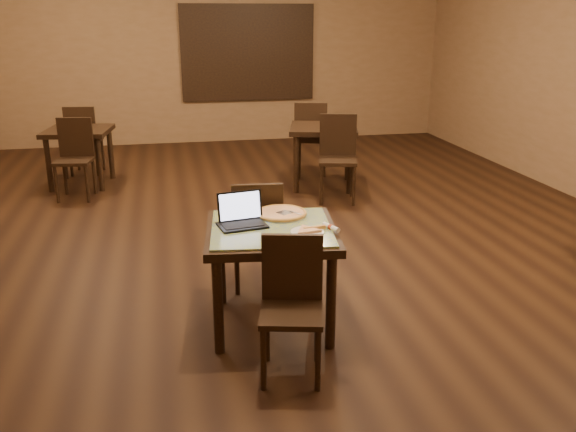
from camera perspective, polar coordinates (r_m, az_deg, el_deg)
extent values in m
plane|color=black|center=(6.45, -1.74, -1.54)|extent=(10.00, 10.00, 0.00)
cube|color=#886545|center=(11.05, -6.44, 14.65)|extent=(8.00, 0.02, 3.00)
cube|color=#25528B|center=(11.08, -3.77, 14.99)|extent=(2.20, 0.04, 1.50)
cube|color=black|center=(11.05, -3.75, 14.98)|extent=(2.34, 0.02, 1.64)
cylinder|color=black|center=(4.13, -6.56, -8.28)|extent=(0.07, 0.07, 0.71)
cylinder|color=black|center=(4.82, -6.32, -4.23)|extent=(0.07, 0.07, 0.71)
cylinder|color=black|center=(4.17, 4.04, -7.92)|extent=(0.07, 0.07, 0.71)
cylinder|color=black|center=(4.85, 2.70, -3.96)|extent=(0.07, 0.07, 0.71)
cube|color=black|center=(4.33, -1.58, -1.57)|extent=(1.02, 1.02, 0.06)
cube|color=#18329C|center=(4.32, -1.58, -1.13)|extent=(0.93, 0.93, 0.02)
cylinder|color=black|center=(3.79, -2.32, -13.28)|extent=(0.04, 0.04, 0.41)
cylinder|color=black|center=(4.08, -1.99, -10.84)|extent=(0.04, 0.04, 0.41)
cylinder|color=black|center=(3.79, 2.83, -13.37)|extent=(0.04, 0.04, 0.41)
cylinder|color=black|center=(4.07, 2.76, -10.91)|extent=(0.04, 0.04, 0.41)
cube|color=black|center=(3.82, 0.32, -9.15)|extent=(0.47, 0.47, 0.04)
cube|color=black|center=(3.87, 0.40, -4.81)|extent=(0.38, 0.13, 0.44)
cylinder|color=black|center=(5.33, -1.12, -3.42)|extent=(0.04, 0.04, 0.44)
cylinder|color=black|center=(5.01, -0.78, -4.90)|extent=(0.04, 0.04, 0.44)
cylinder|color=black|center=(5.32, -4.87, -3.56)|extent=(0.04, 0.04, 0.44)
cylinder|color=black|center=(4.99, -4.78, -5.04)|extent=(0.04, 0.04, 0.44)
cube|color=black|center=(5.07, -2.93, -1.74)|extent=(0.44, 0.44, 0.04)
cube|color=black|center=(4.82, -2.86, 0.33)|extent=(0.41, 0.08, 0.46)
cube|color=black|center=(4.34, -4.30, -0.88)|extent=(0.36, 0.28, 0.02)
cube|color=black|center=(4.41, -4.53, 0.93)|extent=(0.33, 0.10, 0.22)
cube|color=silver|center=(4.40, -4.52, 0.95)|extent=(0.30, 0.09, 0.19)
cylinder|color=white|center=(4.19, 1.81, -1.53)|extent=(0.23, 0.23, 0.01)
cylinder|color=silver|center=(4.56, -0.62, 0.10)|extent=(0.37, 0.37, 0.01)
cylinder|color=#F8E8A5|center=(4.56, -0.62, 0.25)|extent=(0.37, 0.37, 0.02)
torus|color=#C5893F|center=(4.56, -0.62, 0.31)|extent=(0.38, 0.38, 0.02)
cube|color=silver|center=(4.54, -0.33, 0.31)|extent=(0.20, 0.25, 0.01)
cylinder|color=white|center=(4.27, 4.04, -1.05)|extent=(0.09, 0.16, 0.03)
cylinder|color=#9A3213|center=(4.27, 4.04, -1.05)|extent=(0.05, 0.04, 0.04)
cylinder|color=black|center=(7.80, 0.76, 4.91)|extent=(0.08, 0.08, 0.76)
cylinder|color=black|center=(8.47, 0.96, 5.99)|extent=(0.08, 0.08, 0.76)
cylinder|color=black|center=(7.80, 5.82, 4.82)|extent=(0.08, 0.08, 0.76)
cylinder|color=black|center=(8.47, 5.63, 5.91)|extent=(0.08, 0.08, 0.76)
cube|color=black|center=(8.05, 3.34, 8.16)|extent=(1.05, 1.05, 0.06)
cylinder|color=black|center=(7.32, 3.14, 2.85)|extent=(0.04, 0.04, 0.48)
cylinder|color=black|center=(7.69, 3.15, 3.62)|extent=(0.04, 0.04, 0.48)
cylinder|color=black|center=(7.33, 6.17, 2.80)|extent=(0.04, 0.04, 0.48)
cylinder|color=black|center=(7.70, 6.04, 3.57)|extent=(0.04, 0.04, 0.48)
cube|color=black|center=(7.45, 4.68, 5.18)|extent=(0.55, 0.55, 0.04)
cube|color=black|center=(7.59, 4.70, 7.58)|extent=(0.45, 0.16, 0.52)
cylinder|color=black|center=(9.01, 3.38, 5.80)|extent=(0.04, 0.04, 0.48)
cylinder|color=black|center=(8.63, 3.38, 5.25)|extent=(0.04, 0.04, 0.48)
cylinder|color=black|center=(9.01, 0.91, 5.84)|extent=(0.04, 0.04, 0.48)
cylinder|color=black|center=(8.64, 0.81, 5.29)|extent=(0.04, 0.04, 0.48)
cube|color=black|center=(8.76, 2.14, 7.23)|extent=(0.55, 0.55, 0.04)
cube|color=black|center=(8.51, 2.13, 8.81)|extent=(0.45, 0.16, 0.52)
cylinder|color=black|center=(8.43, -21.49, 4.50)|extent=(0.07, 0.07, 0.72)
cylinder|color=black|center=(9.03, -20.29, 5.49)|extent=(0.07, 0.07, 0.72)
cylinder|color=black|center=(8.25, -17.20, 4.68)|extent=(0.07, 0.07, 0.72)
cylinder|color=black|center=(8.86, -16.26, 5.68)|extent=(0.07, 0.07, 0.72)
cube|color=black|center=(8.56, -19.06, 7.51)|extent=(0.92, 0.92, 0.06)
cylinder|color=black|center=(7.91, -20.84, 2.75)|extent=(0.04, 0.04, 0.46)
cylinder|color=black|center=(8.25, -20.13, 3.43)|extent=(0.04, 0.04, 0.46)
cylinder|color=black|center=(7.81, -18.29, 2.83)|extent=(0.04, 0.04, 0.46)
cylinder|color=black|center=(8.15, -17.67, 3.52)|extent=(0.04, 0.04, 0.46)
cube|color=black|center=(7.97, -19.42, 4.86)|extent=(0.48, 0.48, 0.04)
cube|color=black|center=(8.10, -19.26, 6.99)|extent=(0.43, 0.10, 0.49)
cylinder|color=black|center=(9.43, -16.94, 5.53)|extent=(0.04, 0.04, 0.46)
cylinder|color=black|center=(9.08, -17.44, 5.01)|extent=(0.04, 0.04, 0.46)
cylinder|color=black|center=(9.52, -19.08, 5.43)|extent=(0.04, 0.04, 0.46)
cylinder|color=black|center=(9.18, -19.66, 4.91)|extent=(0.04, 0.04, 0.46)
cube|color=black|center=(9.25, -18.43, 6.72)|extent=(0.48, 0.48, 0.04)
cube|color=black|center=(9.02, -18.90, 8.11)|extent=(0.43, 0.10, 0.49)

